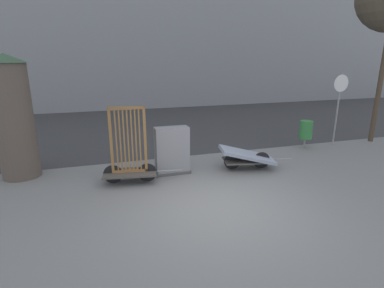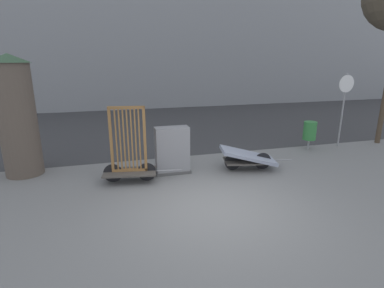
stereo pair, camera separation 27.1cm
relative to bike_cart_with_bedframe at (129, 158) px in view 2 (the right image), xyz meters
name	(u,v)px [view 2 (the right image)]	position (x,y,z in m)	size (l,w,h in m)	color
ground_plane	(216,208)	(1.72, -2.05, -0.67)	(60.00, 60.00, 0.00)	slate
road_strip	(156,125)	(1.72, 6.88, -0.66)	(56.00, 10.34, 0.01)	#38383A
building_facade	(136,7)	(1.72, 14.05, 5.80)	(48.00, 4.00, 12.94)	gray
bike_cart_with_bedframe	(129,158)	(0.00, 0.00, 0.00)	(2.12, 0.94, 2.05)	#4C4742
bike_cart_with_mattress	(248,157)	(3.46, 0.00, -0.28)	(2.24, 1.14, 0.68)	#4C4742
utility_cabinet	(172,152)	(1.23, 0.34, -0.03)	(1.01, 0.47, 1.36)	#4C4C4C
trash_bin	(310,131)	(6.53, 1.36, 0.01)	(0.46, 0.46, 1.02)	gray
sign_post	(344,99)	(7.83, 1.35, 1.12)	(0.62, 0.06, 2.70)	gray
advertising_column	(17,116)	(-2.88, 1.36, 1.03)	(1.12, 1.12, 3.34)	brown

